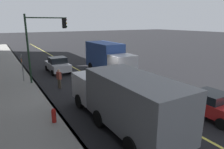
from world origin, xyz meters
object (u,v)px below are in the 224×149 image
fire_hydrant (54,117)px  truck_gray (123,98)px  pedestrian_with_backpack (59,77)px  truck_blue (108,58)px  traffic_light_mast (43,37)px  street_sign_post (22,66)px  car_white (58,65)px  car_red (210,104)px

fire_hydrant → truck_gray: bearing=-121.1°
truck_gray → pedestrian_with_backpack: 7.84m
truck_blue → traffic_light_mast: size_ratio=1.17×
pedestrian_with_backpack → traffic_light_mast: 3.94m
pedestrian_with_backpack → fire_hydrant: pedestrian_with_backpack is taller
truck_blue → street_sign_post: truck_blue is taller
truck_blue → fire_hydrant: truck_blue is taller
car_white → pedestrian_with_backpack: (-5.64, 1.48, 0.13)m
traffic_light_mast → fire_hydrant: bearing=169.6°
truck_gray → fire_hydrant: bearing=58.9°
pedestrian_with_backpack → truck_gray: bearing=-171.7°
pedestrian_with_backpack → traffic_light_mast: size_ratio=0.27×
traffic_light_mast → fire_hydrant: size_ratio=6.37×
truck_gray → truck_blue: 11.26m
traffic_light_mast → car_red: bearing=-150.7°
traffic_light_mast → street_sign_post: size_ratio=2.30×
car_red → truck_blue: size_ratio=0.55×
street_sign_post → traffic_light_mast: bearing=-118.2°
car_white → car_red: size_ratio=1.04×
pedestrian_with_backpack → car_white: bearing=-14.7°
truck_blue → street_sign_post: bearing=84.1°
fire_hydrant → truck_blue: bearing=-44.1°
street_sign_post → pedestrian_with_backpack: bearing=-144.7°
truck_gray → truck_blue: truck_blue is taller
car_red → street_sign_post: size_ratio=1.47×
pedestrian_with_backpack → fire_hydrant: (-5.83, 2.03, -0.47)m
car_red → truck_gray: 5.27m
car_red → traffic_light_mast: bearing=29.3°
truck_gray → fire_hydrant: 3.85m
car_red → fire_hydrant: 8.85m
truck_gray → traffic_light_mast: traffic_light_mast is taller
street_sign_post → truck_gray: bearing=-162.6°
car_white → traffic_light_mast: 5.06m
car_white → pedestrian_with_backpack: bearing=165.3°
fire_hydrant → car_red: bearing=-113.9°
truck_gray → traffic_light_mast: (10.07, 1.66, 2.53)m
car_white → street_sign_post: 4.53m
street_sign_post → fire_hydrant: bearing=-178.1°
car_red → truck_gray: size_ratio=0.47×
car_red → fire_hydrant: size_ratio=4.09×
pedestrian_with_backpack → traffic_light_mast: (2.33, 0.53, 3.13)m
traffic_light_mast → truck_blue: bearing=-89.1°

